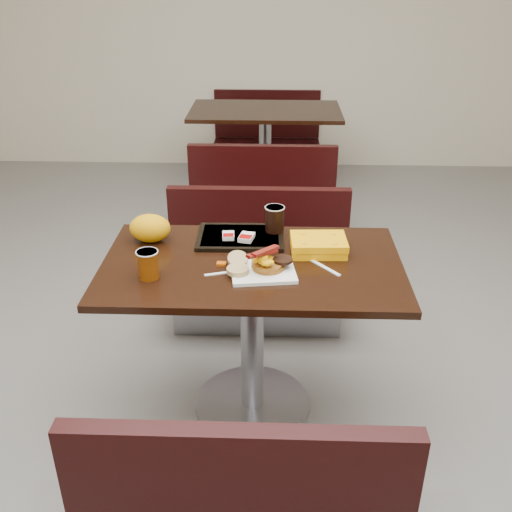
{
  "coord_description": "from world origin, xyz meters",
  "views": [
    {
      "loc": [
        0.09,
        -2.05,
        1.84
      ],
      "look_at": [
        0.02,
        -0.08,
        0.82
      ],
      "focal_mm": 40.83,
      "sensor_mm": 36.0,
      "label": 1
    }
  ],
  "objects_px": {
    "clamshell": "(318,245)",
    "bench_far_n": "(267,134)",
    "pancake_stack": "(268,265)",
    "coffee_cup_near": "(148,265)",
    "bench_near_n": "(258,265)",
    "bench_far_s": "(263,187)",
    "table_far": "(265,155)",
    "bench_near_s": "(244,470)",
    "coffee_cup_far": "(275,219)",
    "hashbrown_sleeve_left": "(228,236)",
    "tray": "(240,237)",
    "table_near": "(252,339)",
    "platter": "(263,272)",
    "paper_bag": "(150,228)",
    "knife": "(324,267)",
    "hashbrown_sleeve_right": "(247,237)",
    "fork": "(217,274)"
  },
  "relations": [
    {
      "from": "clamshell",
      "to": "bench_far_n",
      "type": "bearing_deg",
      "value": 92.44
    },
    {
      "from": "platter",
      "to": "coffee_cup_near",
      "type": "bearing_deg",
      "value": 178.26
    },
    {
      "from": "table_far",
      "to": "coffee_cup_far",
      "type": "relative_size",
      "value": 10.78
    },
    {
      "from": "pancake_stack",
      "to": "coffee_cup_near",
      "type": "bearing_deg",
      "value": -172.06
    },
    {
      "from": "hashbrown_sleeve_right",
      "to": "coffee_cup_far",
      "type": "bearing_deg",
      "value": 50.88
    },
    {
      "from": "bench_far_n",
      "to": "paper_bag",
      "type": "xyz_separation_m",
      "value": [
        -0.44,
        -3.12,
        0.45
      ]
    },
    {
      "from": "bench_near_s",
      "to": "platter",
      "type": "xyz_separation_m",
      "value": [
        0.05,
        0.61,
        0.4
      ]
    },
    {
      "from": "bench_far_s",
      "to": "coffee_cup_near",
      "type": "xyz_separation_m",
      "value": [
        -0.39,
        -2.04,
        0.45
      ]
    },
    {
      "from": "bench_far_n",
      "to": "paper_bag",
      "type": "height_order",
      "value": "paper_bag"
    },
    {
      "from": "coffee_cup_near",
      "to": "hashbrown_sleeve_right",
      "type": "relative_size",
      "value": 1.44
    },
    {
      "from": "table_far",
      "to": "bench_near_n",
      "type": "bearing_deg",
      "value": -90.0
    },
    {
      "from": "coffee_cup_near",
      "to": "tray",
      "type": "bearing_deg",
      "value": 46.76
    },
    {
      "from": "bench_far_s",
      "to": "hashbrown_sleeve_left",
      "type": "relative_size",
      "value": 14.91
    },
    {
      "from": "bench_far_n",
      "to": "pancake_stack",
      "type": "relative_size",
      "value": 8.05
    },
    {
      "from": "bench_near_s",
      "to": "clamshell",
      "type": "distance_m",
      "value": 0.95
    },
    {
      "from": "tray",
      "to": "table_near",
      "type": "bearing_deg",
      "value": -75.41
    },
    {
      "from": "table_near",
      "to": "paper_bag",
      "type": "height_order",
      "value": "paper_bag"
    },
    {
      "from": "table_far",
      "to": "coffee_cup_near",
      "type": "distance_m",
      "value": 2.8
    },
    {
      "from": "bench_near_s",
      "to": "table_far",
      "type": "bearing_deg",
      "value": 90.0
    },
    {
      "from": "knife",
      "to": "hashbrown_sleeve_right",
      "type": "distance_m",
      "value": 0.38
    },
    {
      "from": "knife",
      "to": "paper_bag",
      "type": "distance_m",
      "value": 0.76
    },
    {
      "from": "bench_near_s",
      "to": "bench_far_n",
      "type": "xyz_separation_m",
      "value": [
        0.0,
        4.0,
        0.0
      ]
    },
    {
      "from": "platter",
      "to": "paper_bag",
      "type": "xyz_separation_m",
      "value": [
        -0.49,
        0.27,
        0.05
      ]
    },
    {
      "from": "platter",
      "to": "clamshell",
      "type": "distance_m",
      "value": 0.3
    },
    {
      "from": "platter",
      "to": "hashbrown_sleeve_right",
      "type": "xyz_separation_m",
      "value": [
        -0.08,
        0.26,
        0.02
      ]
    },
    {
      "from": "table_far",
      "to": "bench_far_s",
      "type": "xyz_separation_m",
      "value": [
        0.0,
        -0.7,
        -0.02
      ]
    },
    {
      "from": "hashbrown_sleeve_left",
      "to": "coffee_cup_near",
      "type": "bearing_deg",
      "value": -134.99
    },
    {
      "from": "bench_far_s",
      "to": "hashbrown_sleeve_right",
      "type": "height_order",
      "value": "hashbrown_sleeve_right"
    },
    {
      "from": "bench_near_n",
      "to": "bench_far_s",
      "type": "height_order",
      "value": "same"
    },
    {
      "from": "table_near",
      "to": "hashbrown_sleeve_left",
      "type": "height_order",
      "value": "hashbrown_sleeve_left"
    },
    {
      "from": "table_far",
      "to": "hashbrown_sleeve_left",
      "type": "relative_size",
      "value": 17.89
    },
    {
      "from": "table_far",
      "to": "platter",
      "type": "distance_m",
      "value": 2.72
    },
    {
      "from": "fork",
      "to": "hashbrown_sleeve_right",
      "type": "height_order",
      "value": "hashbrown_sleeve_right"
    },
    {
      "from": "tray",
      "to": "hashbrown_sleeve_left",
      "type": "bearing_deg",
      "value": -155.08
    },
    {
      "from": "hashbrown_sleeve_left",
      "to": "paper_bag",
      "type": "bearing_deg",
      "value": 177.04
    },
    {
      "from": "coffee_cup_far",
      "to": "paper_bag",
      "type": "xyz_separation_m",
      "value": [
        -0.53,
        -0.09,
        -0.01
      ]
    },
    {
      "from": "table_near",
      "to": "paper_bag",
      "type": "relative_size",
      "value": 6.89
    },
    {
      "from": "table_far",
      "to": "fork",
      "type": "height_order",
      "value": "fork"
    },
    {
      "from": "bench_far_n",
      "to": "bench_near_s",
      "type": "bearing_deg",
      "value": -90.0
    },
    {
      "from": "tray",
      "to": "hashbrown_sleeve_right",
      "type": "distance_m",
      "value": 0.05
    },
    {
      "from": "table_far",
      "to": "paper_bag",
      "type": "xyz_separation_m",
      "value": [
        -0.44,
        -2.42,
        0.44
      ]
    },
    {
      "from": "bench_far_s",
      "to": "hashbrown_sleeve_left",
      "type": "bearing_deg",
      "value": -93.65
    },
    {
      "from": "table_far",
      "to": "hashbrown_sleeve_right",
      "type": "height_order",
      "value": "hashbrown_sleeve_right"
    },
    {
      "from": "pancake_stack",
      "to": "coffee_cup_far",
      "type": "xyz_separation_m",
      "value": [
        0.02,
        0.34,
        0.05
      ]
    },
    {
      "from": "knife",
      "to": "paper_bag",
      "type": "height_order",
      "value": "paper_bag"
    },
    {
      "from": "platter",
      "to": "paper_bag",
      "type": "height_order",
      "value": "paper_bag"
    },
    {
      "from": "paper_bag",
      "to": "tray",
      "type": "bearing_deg",
      "value": 4.9
    },
    {
      "from": "hashbrown_sleeve_right",
      "to": "clamshell",
      "type": "relative_size",
      "value": 0.34
    },
    {
      "from": "knife",
      "to": "coffee_cup_far",
      "type": "bearing_deg",
      "value": 174.15
    },
    {
      "from": "knife",
      "to": "hashbrown_sleeve_left",
      "type": "bearing_deg",
      "value": -158.71
    }
  ]
}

